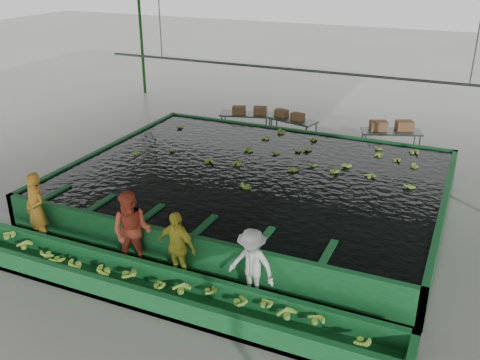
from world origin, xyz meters
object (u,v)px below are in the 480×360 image
at_px(flotation_tank, 255,185).
at_px(worker_b, 132,231).
at_px(sorting_trough, 156,289).
at_px(packing_table_mid, 291,130).
at_px(packing_table_right, 390,143).
at_px(box_stack_right, 391,130).
at_px(box_stack_mid, 289,118).
at_px(box_stack_left, 250,114).
at_px(worker_a, 36,209).
at_px(packing_table_left, 247,125).
at_px(worker_c, 177,247).
at_px(worker_d, 252,265).

relative_size(flotation_tank, worker_b, 5.50).
bearing_deg(sorting_trough, flotation_tank, 90.00).
xyz_separation_m(packing_table_mid, packing_table_right, (3.55, -0.02, 0.01)).
relative_size(flotation_tank, box_stack_right, 6.98).
relative_size(packing_table_mid, box_stack_mid, 1.64).
bearing_deg(flotation_tank, packing_table_right, 61.09).
relative_size(packing_table_right, box_stack_right, 1.37).
relative_size(worker_b, box_stack_left, 1.43).
distance_m(worker_a, worker_b, 2.67).
distance_m(worker_a, box_stack_mid, 9.92).
distance_m(packing_table_left, box_stack_left, 0.47).
xyz_separation_m(worker_c, packing_table_mid, (-0.76, 9.43, -0.36)).
relative_size(flotation_tank, worker_a, 5.59).
bearing_deg(worker_c, box_stack_left, 111.72).
distance_m(worker_a, worker_c, 3.77).
bearing_deg(box_stack_right, flotation_tank, -118.28).
xyz_separation_m(worker_a, worker_d, (5.46, 0.00, -0.12)).
relative_size(packing_table_right, box_stack_left, 1.55).
bearing_deg(worker_d, flotation_tank, 119.58).
bearing_deg(packing_table_left, box_stack_mid, 5.09).
xyz_separation_m(worker_c, box_stack_mid, (-0.85, 9.48, 0.07)).
relative_size(worker_c, box_stack_right, 1.11).
relative_size(packing_table_mid, box_stack_right, 1.33).
relative_size(packing_table_mid, box_stack_left, 1.50).
height_order(worker_c, box_stack_mid, worker_c).
bearing_deg(packing_table_left, worker_d, -66.07).
relative_size(worker_b, packing_table_left, 0.92).
height_order(worker_c, packing_table_right, worker_c).
relative_size(packing_table_left, box_stack_left, 1.55).
distance_m(worker_b, box_stack_mid, 9.49).
distance_m(packing_table_left, box_stack_right, 5.24).
height_order(worker_d, packing_table_right, worker_d).
relative_size(flotation_tank, worker_d, 6.42).
height_order(packing_table_right, box_stack_right, box_stack_right).
bearing_deg(worker_b, sorting_trough, -53.37).
height_order(worker_b, worker_c, worker_b).
bearing_deg(packing_table_left, packing_table_right, 0.82).
relative_size(worker_a, packing_table_right, 0.91).
bearing_deg(sorting_trough, packing_table_left, 103.42).
bearing_deg(box_stack_left, packing_table_right, 1.33).
xyz_separation_m(worker_a, worker_b, (2.67, 0.00, 0.01)).
relative_size(packing_table_right, box_stack_mid, 1.69).
height_order(flotation_tank, packing_table_mid, flotation_tank).
bearing_deg(packing_table_left, worker_a, -98.02).
height_order(worker_d, packing_table_left, worker_d).
relative_size(worker_c, box_stack_left, 1.26).
relative_size(worker_d, packing_table_left, 0.79).
distance_m(worker_b, box_stack_right, 10.25).
bearing_deg(worker_b, flotation_tank, 59.62).
distance_m(sorting_trough, worker_a, 3.87).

